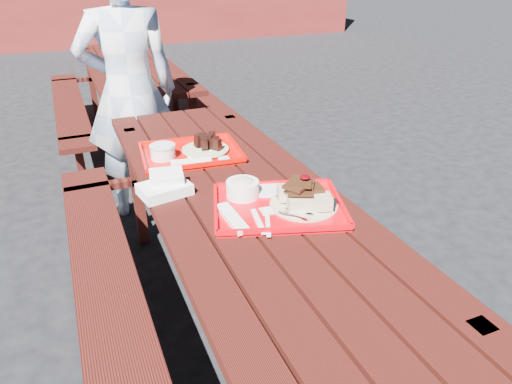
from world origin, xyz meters
TOP-DOWN VIEW (x-y plane):
  - ground at (0.00, 0.00)m, footprint 60.00×60.00m
  - picnic_table_near at (-0.00, 0.00)m, footprint 1.41×2.40m
  - picnic_table_far at (-0.00, 2.80)m, footprint 1.41×2.40m
  - near_tray at (0.08, -0.17)m, footprint 0.58×0.51m
  - far_tray at (-0.09, 0.45)m, footprint 0.50×0.41m
  - white_cloth at (-0.29, 0.11)m, footprint 0.22×0.18m
  - person at (-0.22, 1.41)m, footprint 0.65×0.45m

SIDE VIEW (x-z plane):
  - ground at x=0.00m, z-range 0.00..0.00m
  - picnic_table_near at x=0.00m, z-range 0.19..0.94m
  - picnic_table_far at x=0.00m, z-range 0.19..0.94m
  - far_tray at x=-0.09m, z-range 0.73..0.81m
  - white_cloth at x=-0.29m, z-range 0.74..0.82m
  - near_tray at x=0.08m, z-range 0.71..0.86m
  - person at x=-0.22m, z-range 0.00..1.70m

